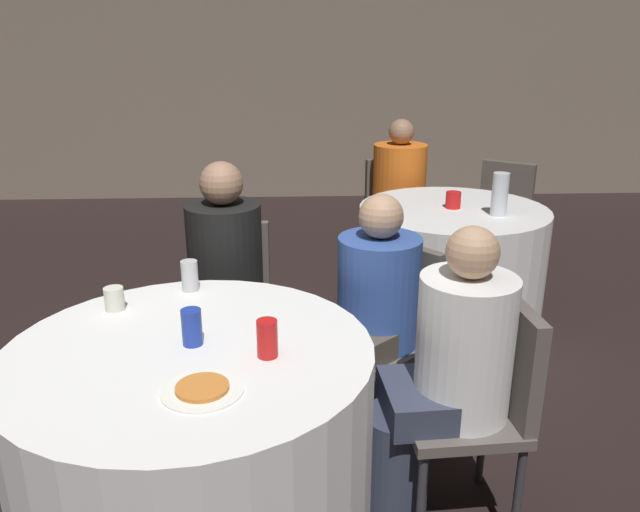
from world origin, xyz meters
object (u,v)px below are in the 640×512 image
(chair_far_northeast, at_px, (501,210))
(bottle_far, at_px, (500,194))
(chair_near_northeast, at_px, (391,321))
(chair_near_north, at_px, (230,293))
(person_blue_shirt, at_px, (366,323))
(person_orange_shirt, at_px, (402,199))
(table_far, at_px, (450,268))
(chair_far_north, at_px, (394,206))
(chair_near_east, at_px, (485,393))
(person_black_shirt, at_px, (225,290))
(soda_can_red, at_px, (267,338))
(soda_can_blue, at_px, (192,327))
(table_near, at_px, (196,447))
(pizza_plate_near, at_px, (202,389))
(soda_can_silver, at_px, (190,276))
(person_white_shirt, at_px, (441,383))

(chair_far_northeast, relative_size, bottle_far, 3.55)
(chair_near_northeast, relative_size, chair_near_north, 1.00)
(person_blue_shirt, bearing_deg, person_orange_shirt, -54.43)
(table_far, xyz_separation_m, chair_far_north, (-0.20, 0.94, 0.15))
(chair_near_east, distance_m, person_orange_shirt, 2.44)
(chair_near_east, distance_m, chair_near_north, 1.36)
(person_black_shirt, height_order, soda_can_red, person_black_shirt)
(person_orange_shirt, bearing_deg, table_far, 90.00)
(chair_far_north, bearing_deg, person_blue_shirt, 66.03)
(person_orange_shirt, relative_size, soda_can_blue, 9.56)
(bottle_far, bearing_deg, soda_can_red, -127.94)
(person_black_shirt, bearing_deg, table_far, -144.55)
(table_near, xyz_separation_m, chair_near_east, (1.01, 0.06, 0.15))
(soda_can_blue, bearing_deg, soda_can_red, -20.44)
(table_near, xyz_separation_m, pizza_plate_near, (0.08, -0.26, 0.38))
(soda_can_silver, bearing_deg, pizza_plate_near, -79.13)
(chair_near_north, xyz_separation_m, person_orange_shirt, (1.09, 1.49, 0.09))
(table_far, bearing_deg, chair_near_north, -151.31)
(person_orange_shirt, relative_size, soda_can_red, 9.56)
(chair_near_east, bearing_deg, person_black_shirt, 47.48)
(person_blue_shirt, height_order, person_black_shirt, person_black_shirt)
(chair_near_northeast, distance_m, person_black_shirt, 0.77)
(table_far, bearing_deg, table_near, -127.26)
(chair_far_northeast, height_order, person_orange_shirt, person_orange_shirt)
(chair_far_northeast, distance_m, pizza_plate_near, 3.28)
(person_blue_shirt, bearing_deg, person_white_shirt, 161.31)
(chair_far_north, bearing_deg, table_far, 90.00)
(table_far, relative_size, person_black_shirt, 0.94)
(chair_near_northeast, distance_m, soda_can_red, 0.93)
(chair_far_north, height_order, soda_can_silver, soda_can_silver)
(table_near, relative_size, person_orange_shirt, 1.03)
(chair_near_north, relative_size, person_white_shirt, 0.76)
(table_far, distance_m, chair_near_east, 1.67)
(soda_can_silver, xyz_separation_m, soda_can_blue, (0.08, -0.47, 0.00))
(bottle_far, bearing_deg, chair_near_north, -160.46)
(soda_can_blue, bearing_deg, chair_near_east, 2.00)
(table_far, distance_m, person_blue_shirt, 1.33)
(table_near, bearing_deg, person_white_shirt, 3.62)
(person_orange_shirt, relative_size, bottle_far, 4.83)
(table_far, distance_m, chair_far_northeast, 0.97)
(soda_can_silver, relative_size, soda_can_red, 1.00)
(table_far, relative_size, person_white_shirt, 0.98)
(person_black_shirt, distance_m, soda_can_red, 0.97)
(pizza_plate_near, relative_size, soda_can_silver, 1.93)
(person_orange_shirt, height_order, pizza_plate_near, person_orange_shirt)
(chair_far_northeast, bearing_deg, person_blue_shirt, 93.47)
(chair_near_north, bearing_deg, bottle_far, -158.69)
(chair_far_north, xyz_separation_m, soda_can_blue, (-1.08, -2.61, 0.29))
(soda_can_silver, distance_m, soda_can_red, 0.64)
(chair_far_north, distance_m, person_orange_shirt, 0.17)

